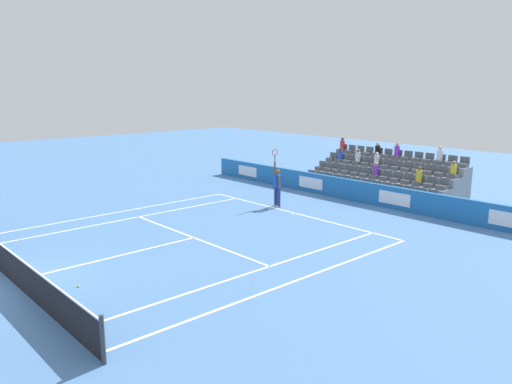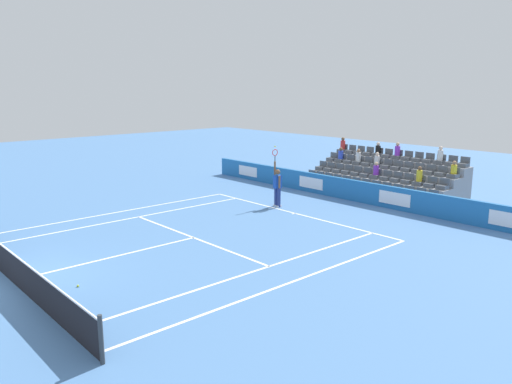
# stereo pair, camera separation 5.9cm
# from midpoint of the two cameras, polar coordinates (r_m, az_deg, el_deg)

# --- Properties ---
(ground_plane) EXTENTS (80.00, 80.00, 0.00)m
(ground_plane) POSITION_cam_midpoint_polar(r_m,az_deg,el_deg) (16.35, -25.96, -9.13)
(ground_plane) COLOR #4C7AB2
(line_baseline) EXTENTS (10.97, 0.10, 0.01)m
(line_baseline) POSITION_cam_midpoint_polar(r_m,az_deg,el_deg) (22.38, 4.55, -2.43)
(line_baseline) COLOR white
(line_baseline) RESTS_ON ground
(line_service) EXTENTS (8.23, 0.10, 0.01)m
(line_service) POSITION_cam_midpoint_polar(r_m,az_deg,el_deg) (18.92, -7.04, -5.18)
(line_service) COLOR white
(line_service) RESTS_ON ground
(line_centre_service) EXTENTS (0.10, 6.40, 0.01)m
(line_centre_service) POSITION_cam_midpoint_polar(r_m,az_deg,el_deg) (17.39, -15.76, -7.10)
(line_centre_service) COLOR white
(line_centre_service) RESTS_ON ground
(line_singles_sideline_left) EXTENTS (0.10, 11.89, 0.01)m
(line_singles_sideline_left) POSITION_cam_midpoint_polar(r_m,az_deg,el_deg) (22.09, -14.16, -2.95)
(line_singles_sideline_left) COLOR white
(line_singles_sideline_left) RESTS_ON ground
(line_singles_sideline_right) EXTENTS (0.10, 11.89, 0.01)m
(line_singles_sideline_right) POSITION_cam_midpoint_polar(r_m,az_deg,el_deg) (15.59, 0.39, -8.86)
(line_singles_sideline_right) COLOR white
(line_singles_sideline_right) RESTS_ON ground
(line_doubles_sideline_left) EXTENTS (0.10, 11.89, 0.01)m
(line_doubles_sideline_left) POSITION_cam_midpoint_polar(r_m,az_deg,el_deg) (23.28, -15.75, -2.28)
(line_doubles_sideline_left) COLOR white
(line_doubles_sideline_left) RESTS_ON ground
(line_doubles_sideline_right) EXTENTS (0.10, 11.89, 0.01)m
(line_doubles_sideline_right) POSITION_cam_midpoint_polar(r_m,az_deg,el_deg) (14.68, 4.06, -10.25)
(line_doubles_sideline_right) COLOR white
(line_doubles_sideline_right) RESTS_ON ground
(line_centre_mark) EXTENTS (0.10, 0.20, 0.01)m
(line_centre_mark) POSITION_cam_midpoint_polar(r_m,az_deg,el_deg) (22.31, 4.37, -2.47)
(line_centre_mark) COLOR white
(line_centre_mark) RESTS_ON ground
(sponsor_barrier) EXTENTS (20.43, 0.22, 1.04)m
(sponsor_barrier) POSITION_cam_midpoint_polar(r_m,az_deg,el_deg) (25.24, 10.82, 0.24)
(sponsor_barrier) COLOR #1E66AD
(sponsor_barrier) RESTS_ON ground
(tennis_net) EXTENTS (11.97, 0.10, 1.07)m
(tennis_net) POSITION_cam_midpoint_polar(r_m,az_deg,el_deg) (16.19, -26.12, -7.50)
(tennis_net) COLOR #33383D
(tennis_net) RESTS_ON ground
(tennis_player) EXTENTS (0.52, 0.39, 2.85)m
(tennis_player) POSITION_cam_midpoint_polar(r_m,az_deg,el_deg) (23.37, 2.52, 0.69)
(tennis_player) COLOR navy
(tennis_player) RESTS_ON ground
(stadium_stand) EXTENTS (8.06, 3.80, 2.60)m
(stadium_stand) POSITION_cam_midpoint_polar(r_m,az_deg,el_deg) (27.58, 14.55, 1.40)
(stadium_stand) COLOR gray
(stadium_stand) RESTS_ON ground
(loose_tennis_ball) EXTENTS (0.07, 0.07, 0.07)m
(loose_tennis_ball) POSITION_cam_midpoint_polar(r_m,az_deg,el_deg) (15.18, -19.52, -10.04)
(loose_tennis_ball) COLOR #D1E533
(loose_tennis_ball) RESTS_ON ground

